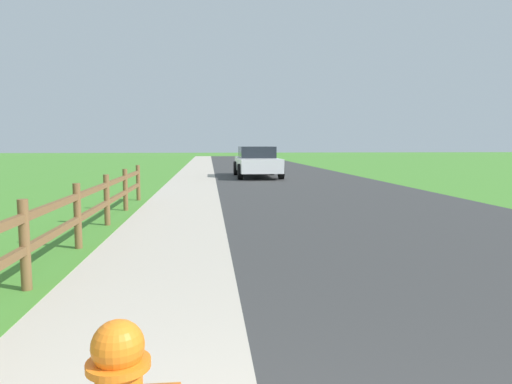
% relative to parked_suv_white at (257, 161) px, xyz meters
% --- Properties ---
extents(ground_plane, '(120.00, 120.00, 0.00)m').
position_rel_parked_suv_white_xyz_m(ground_plane, '(-2.00, 3.84, -0.74)').
color(ground_plane, '#488930').
extents(road_asphalt, '(7.00, 66.00, 0.01)m').
position_rel_parked_suv_white_xyz_m(road_asphalt, '(1.50, 5.84, -0.74)').
color(road_asphalt, '#373737').
rests_on(road_asphalt, ground).
extents(curb_concrete, '(6.00, 66.00, 0.01)m').
position_rel_parked_suv_white_xyz_m(curb_concrete, '(-5.00, 5.84, -0.74)').
color(curb_concrete, '#BDB2A1').
rests_on(curb_concrete, ground).
extents(grass_verge, '(5.00, 66.00, 0.00)m').
position_rel_parked_suv_white_xyz_m(grass_verge, '(-6.50, 5.84, -0.74)').
color(grass_verge, '#488930').
rests_on(grass_verge, ground).
extents(rail_fence, '(0.11, 12.16, 0.99)m').
position_rel_parked_suv_white_xyz_m(rail_fence, '(-4.26, -15.02, -0.17)').
color(rail_fence, brown).
rests_on(rail_fence, ground).
extents(parked_suv_white, '(2.08, 4.91, 1.46)m').
position_rel_parked_suv_white_xyz_m(parked_suv_white, '(0.00, 0.00, 0.00)').
color(parked_suv_white, white).
rests_on(parked_suv_white, ground).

